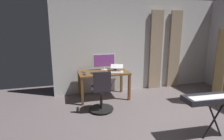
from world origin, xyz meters
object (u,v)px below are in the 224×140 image
piano_keyboard (217,99)px  laptop (117,70)px  computer_monitor (104,61)px  computer_mouse (118,68)px  office_chair (101,93)px  cell_phone_by_monitor (84,72)px  desk (103,75)px  computer_keyboard (99,72)px  cell_phone_face_up (84,74)px  mug_coffee (116,68)px

piano_keyboard → laptop: bearing=-60.9°
computer_monitor → laptop: bearing=125.1°
computer_monitor → computer_mouse: computer_monitor is taller
computer_monitor → piano_keyboard: size_ratio=0.52×
computer_mouse → office_chair: bearing=56.0°
cell_phone_by_monitor → piano_keyboard: size_ratio=0.12×
computer_monitor → computer_mouse: size_ratio=6.14×
desk → computer_mouse: 0.55m
computer_keyboard → cell_phone_face_up: (0.38, 0.07, -0.01)m
desk → computer_monitor: (-0.08, -0.24, 0.34)m
desk → office_chair: office_chair is taller
office_chair → computer_keyboard: bearing=88.5°
mug_coffee → piano_keyboard: mug_coffee is taller
mug_coffee → laptop: bearing=79.5°
computer_monitor → desk: bearing=71.7°
cell_phone_by_monitor → mug_coffee: (-0.88, -0.03, 0.04)m
desk → computer_keyboard: size_ratio=3.30×
computer_mouse → cell_phone_face_up: size_ratio=0.69×
cell_phone_face_up → desk: bearing=-164.6°
computer_mouse → cell_phone_face_up: (0.99, 0.41, -0.01)m
computer_monitor → piano_keyboard: computer_monitor is taller
cell_phone_face_up → laptop: bearing=-178.5°
office_chair → cell_phone_face_up: office_chair is taller
office_chair → computer_mouse: 1.30m
desk → cell_phone_face_up: size_ratio=8.96×
laptop → cell_phone_face_up: 0.85m
office_chair → computer_monitor: 1.20m
cell_phone_by_monitor → desk: bearing=138.4°
cell_phone_by_monitor → office_chair: bearing=75.5°
computer_monitor → laptop: (-0.25, 0.36, -0.19)m
office_chair → mug_coffee: bearing=62.6°
office_chair → piano_keyboard: office_chair is taller
computer_mouse → cell_phone_by_monitor: (0.98, 0.17, -0.01)m
mug_coffee → computer_keyboard: bearing=22.1°
desk → cell_phone_face_up: cell_phone_face_up is taller
office_chair → cell_phone_face_up: bearing=120.2°
desk → piano_keyboard: (-1.38, 2.30, 0.09)m
mug_coffee → computer_mouse: bearing=-126.2°
computer_keyboard → mug_coffee: mug_coffee is taller
computer_keyboard → laptop: (-0.47, 0.03, 0.04)m
piano_keyboard → computer_monitor: bearing=-59.4°
laptop → mug_coffee: laptop is taller
office_chair → laptop: office_chair is taller
computer_keyboard → computer_mouse: computer_mouse is taller
office_chair → computer_monitor: (-0.32, -1.04, 0.53)m
desk → cell_phone_face_up: (0.52, 0.16, 0.10)m
computer_monitor → cell_phone_face_up: 0.76m
desk → cell_phone_face_up: 0.55m
computer_monitor → computer_mouse: (-0.39, -0.02, -0.23)m
desk → computer_mouse: (-0.47, -0.26, 0.11)m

